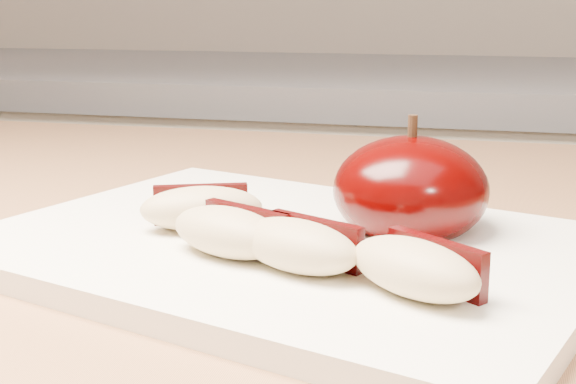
# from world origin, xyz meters

# --- Properties ---
(back_cabinet) EXTENTS (2.40, 0.62, 0.94)m
(back_cabinet) POSITION_xyz_m (0.00, 1.20, 0.47)
(back_cabinet) COLOR silver
(back_cabinet) RESTS_ON ground
(cutting_board) EXTENTS (0.38, 0.32, 0.01)m
(cutting_board) POSITION_xyz_m (-0.08, 0.41, 0.91)
(cutting_board) COLOR white
(cutting_board) RESTS_ON island_counter
(apple_half) EXTENTS (0.10, 0.10, 0.07)m
(apple_half) POSITION_xyz_m (-0.02, 0.44, 0.93)
(apple_half) COLOR #2D0000
(apple_half) RESTS_ON cutting_board
(apple_wedge_a) EXTENTS (0.07, 0.06, 0.02)m
(apple_wedge_a) POSITION_xyz_m (-0.13, 0.41, 0.92)
(apple_wedge_a) COLOR tan
(apple_wedge_a) RESTS_ON cutting_board
(apple_wedge_b) EXTENTS (0.07, 0.06, 0.02)m
(apple_wedge_b) POSITION_xyz_m (-0.10, 0.37, 0.92)
(apple_wedge_b) COLOR tan
(apple_wedge_b) RESTS_ON cutting_board
(apple_wedge_c) EXTENTS (0.07, 0.06, 0.02)m
(apple_wedge_c) POSITION_xyz_m (-0.06, 0.36, 0.92)
(apple_wedge_c) COLOR tan
(apple_wedge_c) RESTS_ON cutting_board
(apple_wedge_d) EXTENTS (0.07, 0.07, 0.02)m
(apple_wedge_d) POSITION_xyz_m (-0.00, 0.34, 0.92)
(apple_wedge_d) COLOR tan
(apple_wedge_d) RESTS_ON cutting_board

